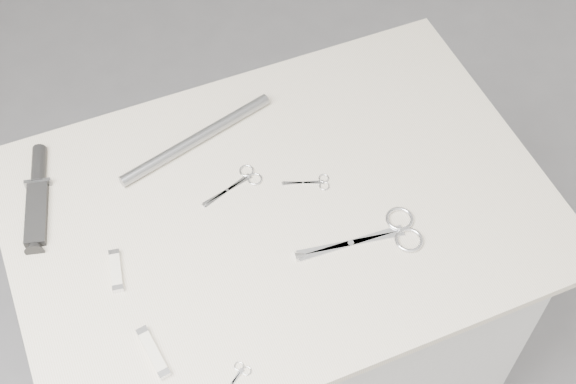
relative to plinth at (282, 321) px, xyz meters
name	(u,v)px	position (x,y,z in m)	size (l,w,h in m)	color
plinth	(282,321)	(0.00, 0.00, 0.00)	(0.90, 0.60, 0.90)	silver
display_board	(280,210)	(0.00, 0.00, 0.46)	(1.00, 0.70, 0.02)	beige
large_shears	(385,234)	(0.15, -0.13, 0.47)	(0.23, 0.10, 0.01)	silver
embroidery_scissors_a	(241,181)	(-0.05, 0.08, 0.47)	(0.13, 0.07, 0.00)	silver
embroidery_scissors_b	(313,183)	(0.08, 0.03, 0.47)	(0.09, 0.05, 0.00)	silver
tiny_scissors	(237,377)	(-0.19, -0.28, 0.47)	(0.07, 0.06, 0.00)	silver
sheathed_knife	(38,191)	(-0.41, 0.20, 0.48)	(0.09, 0.23, 0.03)	black
pocket_knife_a	(116,271)	(-0.32, -0.02, 0.48)	(0.03, 0.09, 0.01)	beige
pocket_knife_b	(153,352)	(-0.31, -0.19, 0.48)	(0.03, 0.10, 0.01)	beige
metal_rail	(197,139)	(-0.09, 0.21, 0.48)	(0.02, 0.02, 0.34)	gray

